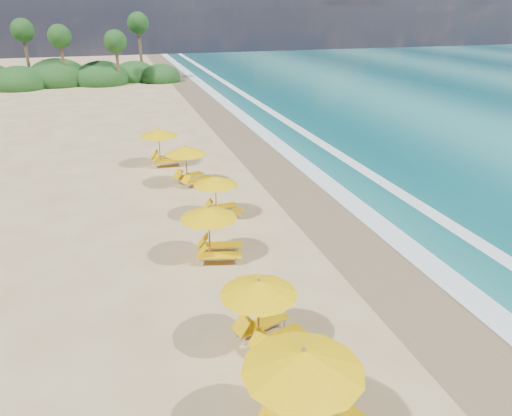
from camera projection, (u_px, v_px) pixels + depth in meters
ground at (256, 234)px, 20.68m from camera, size 160.00×160.00×0.00m
wet_sand at (341, 223)px, 21.73m from camera, size 4.00×160.00×0.01m
surf_foam at (395, 215)px, 22.44m from camera, size 4.00×160.00×0.01m
station_0 at (309, 388)px, 10.39m from camera, size 3.37×3.29×2.66m
station_1 at (264, 307)px, 13.58m from camera, size 2.80×2.73×2.22m
station_2 at (214, 229)px, 18.24m from camera, size 2.69×2.59×2.19m
station_3 at (219, 193)px, 21.92m from camera, size 2.32×2.18×2.03m
station_4 at (189, 162)px, 25.81m from camera, size 2.91×2.87×2.24m
station_5 at (162, 144)px, 28.96m from camera, size 2.48×2.28×2.32m
treeline at (67, 76)px, 57.81m from camera, size 25.80×8.80×9.74m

